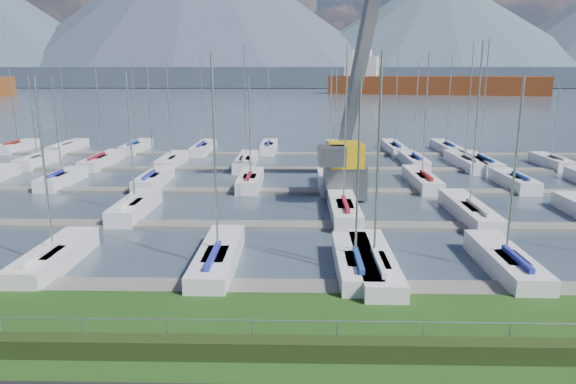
{
  "coord_description": "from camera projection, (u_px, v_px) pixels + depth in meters",
  "views": [
    {
      "loc": [
        0.63,
        -16.41,
        9.71
      ],
      "look_at": [
        0.0,
        12.0,
        3.0
      ],
      "focal_mm": 32.0,
      "sensor_mm": 36.0,
      "label": 1
    }
  ],
  "objects": [
    {
      "name": "water",
      "position": [
        298.0,
        91.0,
        271.28
      ],
      "size": [
        800.0,
        540.0,
        0.2
      ],
      "primitive_type": "cube",
      "color": "#3F4D5C"
    },
    {
      "name": "hedge",
      "position": [
        280.0,
        349.0,
        17.75
      ],
      "size": [
        80.0,
        0.7,
        0.7
      ],
      "primitive_type": "cube",
      "color": "#233313",
      "rests_on": "grass"
    },
    {
      "name": "fence",
      "position": [
        280.0,
        321.0,
        17.94
      ],
      "size": [
        80.0,
        0.04,
        0.04
      ],
      "primitive_type": "cylinder",
      "rotation": [
        0.0,
        1.57,
        0.0
      ],
      "color": "#9CA0A4",
      "rests_on": "grass"
    },
    {
      "name": "foothill",
      "position": [
        299.0,
        77.0,
        337.91
      ],
      "size": [
        900.0,
        80.0,
        12.0
      ],
      "primitive_type": "cube",
      "color": "#3C4758",
      "rests_on": "water"
    },
    {
      "name": "mountains",
      "position": [
        309.0,
        23.0,
        401.0
      ],
      "size": [
        1190.0,
        360.0,
        115.0
      ],
      "color": "#3B4856",
      "rests_on": "water"
    },
    {
      "name": "docks",
      "position": [
        292.0,
        191.0,
        43.56
      ],
      "size": [
        90.0,
        41.6,
        0.25
      ],
      "color": "slate",
      "rests_on": "water"
    },
    {
      "name": "crane",
      "position": [
        350.0,
        127.0,
        41.27
      ],
      "size": [
        5.72,
        13.22,
        22.35
      ],
      "rotation": [
        0.0,
        0.0,
        0.04
      ],
      "color": "#575B5F",
      "rests_on": "water"
    },
    {
      "name": "cargo_ship_mid",
      "position": [
        424.0,
        85.0,
        226.61
      ],
      "size": [
        93.46,
        38.25,
        21.5
      ],
      "rotation": [
        0.0,
        0.0,
        -0.23
      ],
      "color": "brown",
      "rests_on": "water"
    },
    {
      "name": "sailboat_fleet",
      "position": [
        277.0,
        120.0,
        45.44
      ],
      "size": [
        75.43,
        49.69,
        13.51
      ],
      "color": "navy",
      "rests_on": "water"
    }
  ]
}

